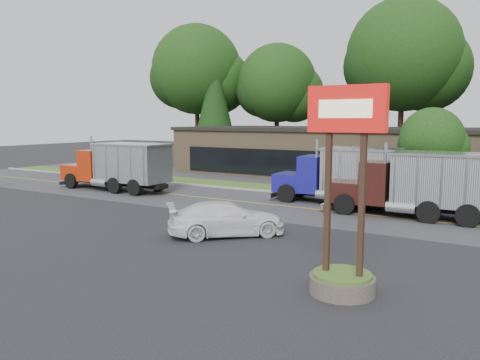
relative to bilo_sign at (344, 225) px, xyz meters
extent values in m
plane|color=#2E2E32|center=(-10.50, 2.50, -2.02)|extent=(140.00, 140.00, 0.00)
cube|color=#525256|center=(-10.50, 11.50, -2.02)|extent=(60.00, 8.00, 0.02)
cube|color=gold|center=(-10.50, 11.50, -2.02)|extent=(60.00, 0.12, 0.01)
cube|color=#9E9E99|center=(-10.50, 15.70, -2.02)|extent=(60.00, 0.30, 0.12)
cube|color=#3E6422|center=(-10.50, 17.50, -2.02)|extent=(60.00, 3.40, 0.03)
cube|color=#525256|center=(-10.50, 22.50, -2.02)|extent=(60.00, 7.00, 0.02)
cube|color=#8B7355|center=(-8.50, 28.50, -0.02)|extent=(32.00, 12.00, 4.00)
cylinder|color=#6B6054|center=(0.00, 0.00, -1.77)|extent=(1.90, 1.90, 0.50)
cylinder|color=#3E6422|center=(0.00, 0.00, -1.47)|extent=(1.70, 1.70, 0.10)
cube|color=#332116|center=(-0.50, 0.00, 0.58)|extent=(0.16, 0.16, 5.00)
cube|color=#332116|center=(0.50, 0.00, 0.58)|extent=(0.16, 0.16, 5.00)
cube|color=red|center=(0.00, 0.00, 3.28)|extent=(2.20, 0.35, 1.30)
cube|color=beige|center=(0.00, -0.19, 3.28)|extent=(1.50, 0.04, 0.50)
cube|color=beige|center=(0.00, 0.19, 3.28)|extent=(1.50, 0.04, 0.50)
cylinder|color=#382619|center=(-30.50, 34.50, 0.96)|extent=(0.56, 0.56, 5.96)
sphere|color=#17360E|center=(-30.50, 34.50, 9.04)|extent=(10.89, 10.89, 10.89)
sphere|color=#17360E|center=(-28.46, 35.86, 7.68)|extent=(8.17, 8.17, 8.17)
sphere|color=black|center=(-32.20, 33.48, 8.02)|extent=(7.49, 7.49, 7.49)
cylinder|color=#382619|center=(-20.50, 36.50, 0.45)|extent=(0.56, 0.56, 4.94)
sphere|color=#17360E|center=(-20.50, 36.50, 7.15)|extent=(9.03, 9.03, 9.03)
sphere|color=#17360E|center=(-18.81, 37.63, 6.02)|extent=(6.77, 6.77, 6.77)
sphere|color=black|center=(-21.91, 35.65, 6.30)|extent=(6.21, 6.21, 6.21)
cylinder|color=#382619|center=(-6.50, 36.50, 1.05)|extent=(0.56, 0.56, 6.14)
sphere|color=#17360E|center=(-6.50, 36.50, 9.37)|extent=(11.22, 11.22, 11.22)
sphere|color=#17360E|center=(-4.40, 37.90, 7.97)|extent=(8.42, 8.42, 8.42)
sphere|color=black|center=(-8.25, 35.45, 8.32)|extent=(7.72, 7.72, 7.72)
cylinder|color=#382619|center=(-26.50, 32.50, -1.52)|extent=(0.44, 0.44, 1.00)
cone|color=black|center=(-26.50, 32.50, 4.81)|extent=(5.46, 5.46, 11.18)
cylinder|color=#382619|center=(-0.50, 17.50, -0.99)|extent=(0.56, 0.56, 2.07)
sphere|color=#17360E|center=(-0.50, 17.50, 1.83)|extent=(3.79, 3.79, 3.79)
sphere|color=#17360E|center=(0.21, 17.97, 1.35)|extent=(2.84, 2.84, 2.84)
sphere|color=black|center=(-1.09, 17.14, 1.47)|extent=(2.60, 2.60, 2.60)
cube|color=black|center=(-20.21, 10.90, -1.45)|extent=(8.53, 1.08, 0.28)
cube|color=#B72C0D|center=(-23.92, 10.93, -0.90)|extent=(2.06, 2.32, 1.10)
cube|color=#B72C0D|center=(-22.25, 10.92, -0.30)|extent=(1.50, 2.41, 2.20)
cube|color=black|center=(-22.90, 10.92, 0.10)|extent=(0.08, 2.10, 0.90)
cube|color=silver|center=(-18.73, 10.89, 0.00)|extent=(5.12, 2.55, 2.50)
cube|color=silver|center=(-18.73, 10.89, 1.30)|extent=(5.27, 2.70, 0.12)
cylinder|color=black|center=(-23.72, 12.08, -1.45)|extent=(1.10, 0.36, 1.10)
cylinder|color=black|center=(-23.74, 9.78, -1.45)|extent=(1.10, 0.36, 1.10)
cylinder|color=black|center=(-18.35, 12.03, -1.45)|extent=(1.10, 0.36, 1.10)
cylinder|color=black|center=(-18.37, 9.73, -1.45)|extent=(1.10, 0.36, 1.10)
cube|color=black|center=(-4.91, 14.00, -1.45)|extent=(7.28, 1.40, 0.28)
cube|color=navy|center=(-8.05, 13.82, -0.90)|extent=(1.86, 2.39, 1.10)
cube|color=navy|center=(-6.63, 13.90, -0.30)|extent=(1.39, 2.47, 2.20)
cube|color=black|center=(-7.18, 13.87, 0.10)|extent=(0.18, 2.10, 0.90)
cube|color=silver|center=(-3.65, 14.07, 0.00)|extent=(4.46, 2.74, 2.50)
cube|color=silver|center=(-3.65, 14.07, 1.30)|extent=(4.62, 2.90, 0.12)
cylinder|color=black|center=(-7.95, 14.98, -1.45)|extent=(1.12, 0.41, 1.10)
cylinder|color=black|center=(-7.83, 12.68, -1.45)|extent=(1.12, 0.41, 1.10)
cylinder|color=black|center=(-3.40, 15.24, -1.45)|extent=(1.12, 0.41, 1.10)
cylinder|color=black|center=(-3.27, 12.94, -1.45)|extent=(1.12, 0.41, 1.10)
cube|color=black|center=(-0.36, 12.16, -1.45)|extent=(7.99, 1.20, 0.28)
cube|color=#341511|center=(-3.82, 12.07, -0.90)|extent=(1.96, 2.35, 1.10)
cube|color=#341511|center=(-2.26, 12.11, -0.30)|extent=(1.44, 2.43, 2.20)
cube|color=black|center=(-2.86, 12.09, 0.10)|extent=(0.11, 2.10, 0.90)
cube|color=silver|center=(1.03, 12.19, 0.00)|extent=(4.82, 2.62, 2.50)
cube|color=silver|center=(1.03, 12.19, 1.30)|extent=(4.98, 2.77, 0.12)
cylinder|color=black|center=(-3.67, 13.22, -1.45)|extent=(1.11, 0.38, 1.10)
cylinder|color=black|center=(-3.61, 10.92, -1.45)|extent=(1.11, 0.38, 1.10)
cylinder|color=black|center=(1.35, 13.35, -1.45)|extent=(1.11, 0.38, 1.10)
cylinder|color=black|center=(1.40, 11.05, -1.45)|extent=(1.11, 0.38, 1.10)
imported|color=white|center=(-6.58, 4.02, -1.29)|extent=(5.07, 5.02, 1.47)
camera|label=1|loc=(4.22, -12.72, 2.99)|focal=35.00mm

